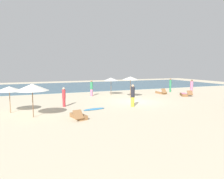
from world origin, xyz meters
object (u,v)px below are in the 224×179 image
person_1 (91,88)px  person_2 (133,95)px  person_4 (192,87)px  lounger_0 (184,94)px  umbrella_1 (130,78)px  surfboard (94,109)px  umbrella_2 (32,87)px  umbrella_3 (111,79)px  person_3 (64,97)px  umbrella_0 (9,89)px  lounger_1 (161,92)px  lounger_2 (78,116)px  person_0 (170,85)px

person_1 → person_2: size_ratio=0.96×
person_4 → lounger_0: bearing=-153.5°
umbrella_1 → lounger_0: umbrella_1 is taller
lounger_0 → surfboard: bearing=-164.5°
umbrella_2 → person_2: size_ratio=1.20×
surfboard → umbrella_3: bearing=59.0°
person_3 → person_1: bearing=52.9°
umbrella_0 → person_2: size_ratio=1.03×
umbrella_0 → umbrella_3: (10.32, 5.82, 0.11)m
lounger_1 → person_4: (3.24, -1.65, 0.73)m
lounger_2 → surfboard: lounger_2 is taller
umbrella_0 → surfboard: 6.46m
umbrella_2 → lounger_0: (16.42, 4.20, -1.87)m
person_0 → person_2: 11.76m
lounger_0 → umbrella_0: bearing=-173.3°
umbrella_3 → surfboard: size_ratio=1.07×
lounger_2 → person_1: 10.39m
umbrella_2 → person_1: size_ratio=1.25×
lounger_0 → person_1: person_1 is taller
lounger_0 → person_0: bearing=77.0°
lounger_1 → umbrella_2: bearing=-155.8°
umbrella_2 → person_3: 4.07m
person_0 → person_4: bearing=-69.5°
umbrella_3 → lounger_0: size_ratio=1.16×
umbrella_0 → lounger_2: bearing=-39.6°
lounger_0 → person_2: person_2 is taller
umbrella_2 → lounger_2: size_ratio=1.28×
lounger_1 → person_3: (-12.57, -3.82, 0.67)m
lounger_0 → person_3: bearing=-175.0°
person_4 → surfboard: person_4 is taller
umbrella_1 → lounger_2: 10.23m
lounger_0 → lounger_1: 2.92m
umbrella_1 → person_2: umbrella_1 is taller
umbrella_3 → lounger_2: (-6.02, -9.37, -1.73)m
lounger_1 → person_0: (2.20, 1.13, 0.77)m
lounger_1 → person_4: bearing=-27.0°
lounger_1 → person_2: bearing=-139.9°
lounger_1 → surfboard: (-10.52, -5.89, -0.14)m
umbrella_0 → surfboard: umbrella_0 is taller
lounger_0 → person_3: (-13.90, -1.22, 0.67)m
person_3 → umbrella_3: bearing=38.3°
umbrella_3 → person_3: (-6.26, -4.94, -1.05)m
umbrella_3 → person_1: umbrella_3 is taller
person_0 → person_1: 10.81m
person_3 → person_4: person_4 is taller
umbrella_2 → person_3: bearing=49.7°
person_3 → umbrella_2: bearing=-130.3°
lounger_2 → umbrella_0: bearing=140.4°
umbrella_3 → person_2: 7.24m
umbrella_3 → lounger_0: (7.64, -3.71, -1.72)m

